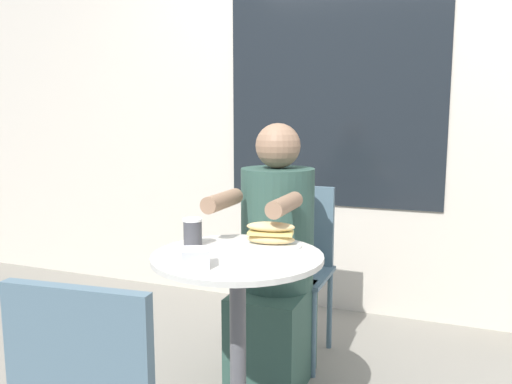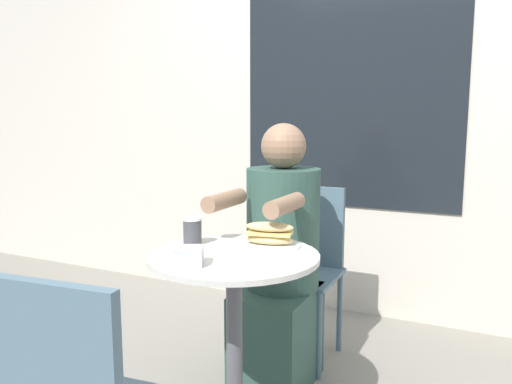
# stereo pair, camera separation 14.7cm
# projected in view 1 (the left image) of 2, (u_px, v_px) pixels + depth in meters

# --- Properties ---
(storefront_wall) EXTENTS (8.00, 0.09, 2.80)m
(storefront_wall) POSITION_uv_depth(u_px,v_px,m) (333.00, 90.00, 3.09)
(storefront_wall) COLOR beige
(storefront_wall) RESTS_ON ground_plane
(cafe_table) EXTENTS (0.62, 0.62, 0.74)m
(cafe_table) POSITION_uv_depth(u_px,v_px,m) (238.00, 309.00, 1.82)
(cafe_table) COLOR beige
(cafe_table) RESTS_ON ground_plane
(diner_chair) EXTENTS (0.38, 0.38, 0.87)m
(diner_chair) POSITION_uv_depth(u_px,v_px,m) (296.00, 254.00, 2.60)
(diner_chair) COLOR slate
(diner_chair) RESTS_ON ground_plane
(seated_diner) EXTENTS (0.34, 0.60, 1.20)m
(seated_diner) POSITION_uv_depth(u_px,v_px,m) (275.00, 272.00, 2.28)
(seated_diner) COLOR #2D4C42
(seated_diner) RESTS_ON ground_plane
(sandwich_on_plate) EXTENTS (0.24, 0.24, 0.09)m
(sandwich_on_plate) POSITION_uv_depth(u_px,v_px,m) (271.00, 236.00, 1.90)
(sandwich_on_plate) COLOR white
(sandwich_on_plate) RESTS_ON cafe_table
(drink_cup) EXTENTS (0.07, 0.07, 0.11)m
(drink_cup) POSITION_uv_depth(u_px,v_px,m) (193.00, 232.00, 1.90)
(drink_cup) COLOR #424247
(drink_cup) RESTS_ON cafe_table
(napkin_box) EXTENTS (0.12, 0.12, 0.06)m
(napkin_box) POSITION_uv_depth(u_px,v_px,m) (196.00, 257.00, 1.63)
(napkin_box) COLOR silver
(napkin_box) RESTS_ON cafe_table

